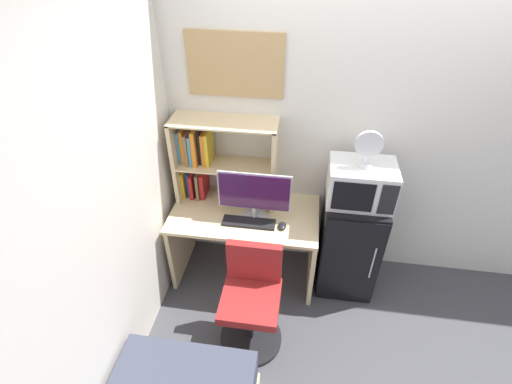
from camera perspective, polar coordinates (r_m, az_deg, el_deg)
wall_back at (r=3.17m, az=24.08°, el=6.91°), size 6.40×0.04×2.60m
wall_left at (r=2.10m, az=-27.56°, el=-11.08°), size 0.04×4.40×2.60m
desk at (r=3.25m, az=-1.67°, el=-6.12°), size 1.22×0.66×0.72m
hutch_bookshelf at (r=3.09m, az=-6.96°, el=5.16°), size 0.83×0.30×0.73m
monitor at (r=2.91m, az=-0.27°, el=-0.41°), size 0.57×0.21×0.43m
keyboard at (r=3.00m, az=-1.10°, el=-4.65°), size 0.42×0.12×0.02m
computer_mouse at (r=2.97m, az=3.98°, el=-5.14°), size 0.07×0.09×0.03m
mini_fridge at (r=3.30m, az=13.87°, el=-7.56°), size 0.47×0.50×0.93m
microwave at (r=2.92m, az=15.63°, el=1.26°), size 0.49×0.36×0.32m
desk_fan at (r=2.74m, az=16.67°, el=6.61°), size 0.20×0.11×0.28m
desk_chair at (r=2.90m, az=-0.68°, el=-16.51°), size 0.48×0.48×0.86m
wall_corkboard at (r=2.85m, az=-3.24°, el=18.68°), size 0.71×0.02×0.47m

